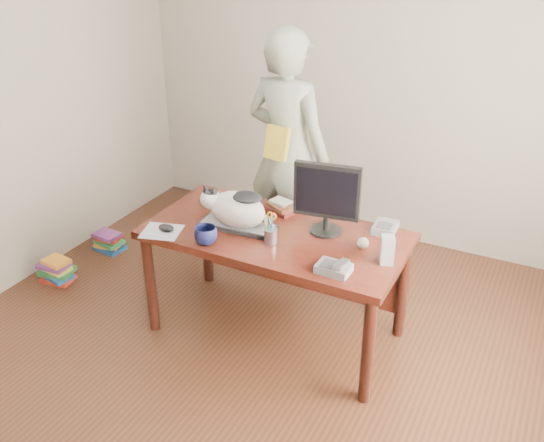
% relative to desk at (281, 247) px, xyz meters
% --- Properties ---
extents(room, '(4.50, 4.50, 4.50)m').
position_rel_desk_xyz_m(room, '(0.00, -0.68, 0.75)').
color(room, black).
rests_on(room, ground).
extents(desk, '(1.60, 0.80, 0.75)m').
position_rel_desk_xyz_m(desk, '(0.00, 0.00, 0.00)').
color(desk, black).
rests_on(desk, ground).
extents(keyboard, '(0.49, 0.21, 0.03)m').
position_rel_desk_xyz_m(keyboard, '(-0.24, -0.13, 0.16)').
color(keyboard, black).
rests_on(keyboard, desk).
extents(cat, '(0.47, 0.26, 0.27)m').
position_rel_desk_xyz_m(cat, '(-0.25, -0.13, 0.28)').
color(cat, white).
rests_on(cat, keyboard).
extents(monitor, '(0.40, 0.22, 0.45)m').
position_rel_desk_xyz_m(monitor, '(0.28, 0.05, 0.40)').
color(monitor, black).
rests_on(monitor, desk).
extents(pen_cup, '(0.09, 0.09, 0.20)m').
position_rel_desk_xyz_m(pen_cup, '(0.03, -0.21, 0.20)').
color(pen_cup, '#929297').
rests_on(pen_cup, desk).
extents(mousepad, '(0.28, 0.27, 0.01)m').
position_rel_desk_xyz_m(mousepad, '(-0.63, -0.39, 0.15)').
color(mousepad, silver).
rests_on(mousepad, desk).
extents(mouse, '(0.12, 0.09, 0.04)m').
position_rel_desk_xyz_m(mouse, '(-0.61, -0.37, 0.17)').
color(mouse, black).
rests_on(mouse, mousepad).
extents(coffee_mug, '(0.18, 0.18, 0.11)m').
position_rel_desk_xyz_m(coffee_mug, '(-0.30, -0.39, 0.20)').
color(coffee_mug, black).
rests_on(coffee_mug, desk).
extents(phone, '(0.19, 0.16, 0.08)m').
position_rel_desk_xyz_m(phone, '(0.49, -0.34, 0.18)').
color(phone, slate).
rests_on(phone, desk).
extents(speaker, '(0.10, 0.10, 0.16)m').
position_rel_desk_xyz_m(speaker, '(0.71, -0.12, 0.23)').
color(speaker, '#9C9B9E').
rests_on(speaker, desk).
extents(baseball, '(0.07, 0.07, 0.07)m').
position_rel_desk_xyz_m(baseball, '(0.54, -0.03, 0.18)').
color(baseball, beige).
rests_on(baseball, desk).
extents(book_stack, '(0.23, 0.21, 0.07)m').
position_rel_desk_xyz_m(book_stack, '(-0.10, 0.20, 0.18)').
color(book_stack, '#4D1514').
rests_on(book_stack, desk).
extents(calculator, '(0.14, 0.18, 0.05)m').
position_rel_desk_xyz_m(calculator, '(0.59, 0.24, 0.17)').
color(calculator, slate).
rests_on(calculator, desk).
extents(person, '(0.72, 0.52, 1.84)m').
position_rel_desk_xyz_m(person, '(-0.34, 0.78, 0.32)').
color(person, beige).
rests_on(person, ground).
extents(held_book, '(0.19, 0.12, 0.24)m').
position_rel_desk_xyz_m(held_book, '(-0.34, 0.61, 0.45)').
color(held_book, gold).
rests_on(held_book, person).
extents(book_pile_a, '(0.27, 0.22, 0.18)m').
position_rel_desk_xyz_m(book_pile_a, '(-1.75, -0.28, -0.51)').
color(book_pile_a, '#A62317').
rests_on(book_pile_a, ground).
extents(book_pile_b, '(0.26, 0.20, 0.15)m').
position_rel_desk_xyz_m(book_pile_b, '(-1.72, 0.27, -0.53)').
color(book_pile_b, '#1A549E').
rests_on(book_pile_b, ground).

